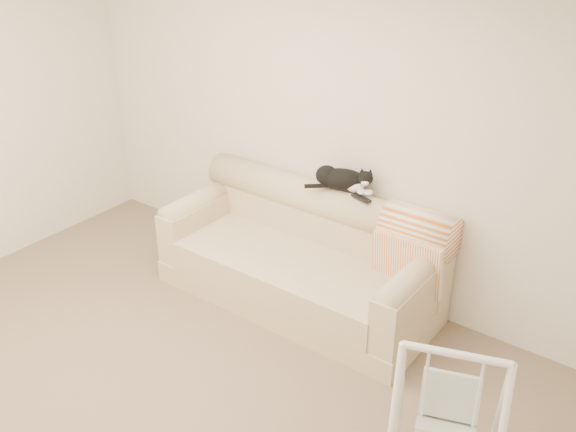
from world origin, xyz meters
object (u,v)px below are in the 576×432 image
object	(u,v)px
remote_a	(342,188)
sofa	(303,258)
baby_swing	(447,421)
tuxedo_cat	(342,179)
remote_b	(361,198)

from	to	relation	value
remote_a	sofa	bearing A→B (deg)	-125.62
sofa	baby_swing	world-z (taller)	baby_swing
sofa	tuxedo_cat	size ratio (longest dim) A/B	4.38
sofa	remote_b	world-z (taller)	remote_b
sofa	remote_a	bearing A→B (deg)	54.38
remote_a	remote_b	distance (m)	0.21
remote_a	baby_swing	distance (m)	2.04
remote_a	remote_b	size ratio (longest dim) A/B	1.05
sofa	tuxedo_cat	bearing A→B (deg)	50.94
sofa	remote_a	xyz separation A→B (m)	(0.18, 0.25, 0.56)
remote_b	sofa	bearing A→B (deg)	-153.19
remote_b	baby_swing	distance (m)	1.86
remote_a	baby_swing	size ratio (longest dim) A/B	0.20
remote_b	baby_swing	size ratio (longest dim) A/B	0.19
remote_a	tuxedo_cat	size ratio (longest dim) A/B	0.37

